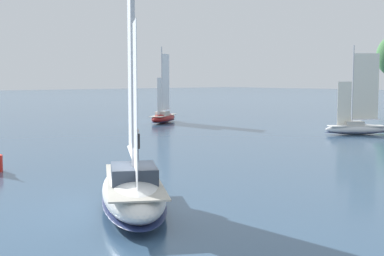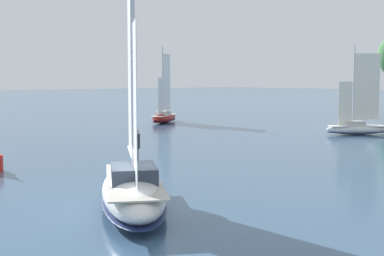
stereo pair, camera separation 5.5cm
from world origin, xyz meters
name	(u,v)px [view 1 (the left image)]	position (x,y,z in m)	size (l,w,h in m)	color
ground_plane	(133,209)	(0.00, 0.00, 0.00)	(400.00, 400.00, 0.00)	#385675
sailboat_main	(133,185)	(0.01, 0.00, 0.96)	(8.66, 6.50, 11.88)	white
sailboat_moored_near_marina	(357,127)	(-9.82, 30.87, 0.70)	(4.72, 5.66, 8.00)	silver
sailboat_moored_far_slip	(163,116)	(-31.37, 25.43, 0.74)	(4.86, 6.19, 8.60)	maroon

